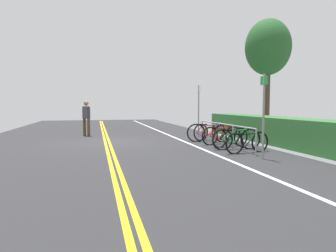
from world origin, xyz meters
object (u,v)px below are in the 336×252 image
(sign_post_far, at_px, (264,108))
(tree_near_left, at_px, (268,48))
(bicycle_3, at_px, (230,137))
(bicycle_5, at_px, (247,142))
(bicycle_0, at_px, (210,132))
(pedestrian, at_px, (86,116))
(bike_rack, at_px, (224,129))
(bicycle_2, at_px, (222,135))
(sign_post_near, at_px, (199,106))
(bicycle_1, at_px, (210,133))
(bicycle_4, at_px, (237,139))

(sign_post_far, xyz_separation_m, tree_near_left, (-6.86, 4.26, 3.04))
(bicycle_3, relative_size, sign_post_far, 0.70)
(bicycle_3, distance_m, bicycle_5, 1.49)
(bicycle_0, xyz_separation_m, pedestrian, (-2.88, -5.21, 0.62))
(bike_rack, bearing_deg, sign_post_far, -2.11)
(bike_rack, height_order, sign_post_far, sign_post_far)
(bicycle_2, distance_m, sign_post_near, 3.03)
(bicycle_1, xyz_separation_m, pedestrian, (-3.56, -4.94, 0.61))
(bicycle_0, bearing_deg, bicycle_5, -2.04)
(bicycle_1, bearing_deg, bicycle_3, 9.85)
(bicycle_4, xyz_separation_m, bicycle_5, (0.75, 0.01, -0.03))
(bicycle_5, xyz_separation_m, sign_post_far, (1.11, -0.12, 1.09))
(bicycle_1, height_order, tree_near_left, tree_near_left)
(bicycle_1, distance_m, tree_near_left, 6.55)
(bicycle_2, bearing_deg, bike_rack, -11.35)
(bicycle_4, bearing_deg, sign_post_near, 178.63)
(tree_near_left, bearing_deg, bicycle_3, -43.36)
(bicycle_4, bearing_deg, bicycle_1, -176.62)
(bicycle_2, xyz_separation_m, sign_post_far, (3.27, -0.18, 1.07))
(bicycle_0, xyz_separation_m, sign_post_far, (4.70, -0.25, 1.05))
(bicycle_0, bearing_deg, sign_post_far, -3.07)
(bicycle_2, height_order, bicycle_4, bicycle_4)
(bicycle_0, distance_m, bicycle_5, 3.59)
(bicycle_0, height_order, sign_post_far, sign_post_far)
(bicycle_2, bearing_deg, pedestrian, -130.06)
(pedestrian, bearing_deg, tree_near_left, 85.52)
(bicycle_2, height_order, sign_post_far, sign_post_far)
(bicycle_4, height_order, sign_post_near, sign_post_near)
(bicycle_3, bearing_deg, tree_near_left, 136.64)
(bicycle_1, xyz_separation_m, bicycle_4, (2.17, 0.13, -0.02))
(bicycle_5, bearing_deg, tree_near_left, 144.28)
(bicycle_3, xyz_separation_m, sign_post_far, (2.60, -0.23, 1.08))
(bicycle_0, bearing_deg, sign_post_near, -178.46)
(tree_near_left, bearing_deg, bicycle_2, -48.63)
(bike_rack, xyz_separation_m, sign_post_far, (2.92, -0.11, 0.80))
(bicycle_2, relative_size, sign_post_near, 0.72)
(bicycle_5, bearing_deg, sign_post_near, 178.96)
(sign_post_near, bearing_deg, sign_post_far, -2.02)
(bike_rack, xyz_separation_m, bicycle_1, (-1.11, -0.12, -0.24))
(bicycle_3, bearing_deg, bicycle_4, -9.23)
(sign_post_far, height_order, tree_near_left, tree_near_left)
(bicycle_3, xyz_separation_m, tree_near_left, (-4.26, 4.03, 4.12))
(bicycle_1, bearing_deg, sign_post_far, 0.20)
(sign_post_near, bearing_deg, bike_rack, -1.94)
(sign_post_far, relative_size, tree_near_left, 0.40)
(bicycle_1, relative_size, bicycle_5, 1.08)
(bicycle_5, relative_size, tree_near_left, 0.28)
(sign_post_far, bearing_deg, bicycle_1, -179.80)
(bicycle_1, relative_size, bicycle_4, 1.03)
(bicycle_1, relative_size, bicycle_3, 1.09)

